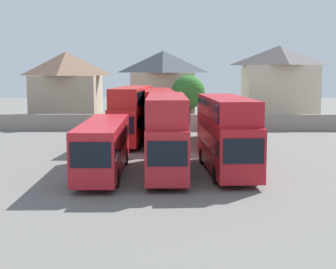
% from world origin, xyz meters
% --- Properties ---
extents(ground, '(140.00, 140.00, 0.00)m').
position_xyz_m(ground, '(0.00, 18.00, 0.00)').
color(ground, slate).
extents(depot_boundary_wall, '(56.00, 0.50, 1.80)m').
position_xyz_m(depot_boundary_wall, '(0.00, 23.48, 0.90)').
color(depot_boundary_wall, gray).
rests_on(depot_boundary_wall, ground).
extents(bus_1, '(2.73, 11.57, 3.42)m').
position_xyz_m(bus_1, '(-4.12, -0.39, 1.96)').
color(bus_1, red).
rests_on(bus_1, ground).
extents(bus_2, '(2.71, 11.00, 5.09)m').
position_xyz_m(bus_2, '(-0.06, -0.13, 2.86)').
color(bus_2, red).
rests_on(bus_2, ground).
extents(bus_3, '(3.31, 10.90, 4.95)m').
position_xyz_m(bus_3, '(3.85, 0.44, 2.79)').
color(bus_3, '#B31921').
rests_on(bus_3, ground).
extents(bus_4, '(3.37, 11.12, 5.14)m').
position_xyz_m(bus_4, '(-3.42, 13.57, 2.89)').
color(bus_4, red).
rests_on(bus_4, ground).
extents(bus_5, '(3.18, 10.93, 4.93)m').
position_xyz_m(bus_5, '(-0.95, 13.34, 2.78)').
color(bus_5, '#B51816').
rests_on(bus_5, ground).
extents(bus_6, '(2.70, 10.80, 3.26)m').
position_xyz_m(bus_6, '(4.16, 13.44, 1.87)').
color(bus_6, '#B2281E').
rests_on(bus_6, ground).
extents(house_terrace_left, '(8.31, 7.94, 8.95)m').
position_xyz_m(house_terrace_left, '(-12.95, 31.16, 4.57)').
color(house_terrace_left, tan).
rests_on(house_terrace_left, ground).
extents(house_terrace_centre, '(7.96, 6.55, 8.99)m').
position_xyz_m(house_terrace_centre, '(-0.85, 30.04, 4.59)').
color(house_terrace_centre, '#C6B293').
rests_on(house_terrace_centre, ground).
extents(house_terrace_right, '(8.89, 7.82, 9.68)m').
position_xyz_m(house_terrace_right, '(13.57, 30.94, 4.93)').
color(house_terrace_right, beige).
rests_on(house_terrace_right, ground).
extents(tree_left_of_lot, '(3.83, 3.83, 6.06)m').
position_xyz_m(tree_left_of_lot, '(2.15, 25.98, 4.10)').
color(tree_left_of_lot, brown).
rests_on(tree_left_of_lot, ground).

